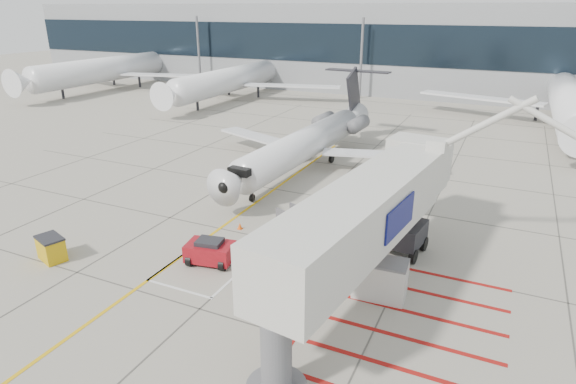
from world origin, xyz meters
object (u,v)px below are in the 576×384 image
at_px(regional_jet, 294,133).
at_px(spill_bin, 51,248).
at_px(jet_bridge, 359,229).
at_px(pushback_tug, 210,251).

relative_size(regional_jet, spill_bin, 17.42).
xyz_separation_m(jet_bridge, pushback_tug, (-8.58, 0.39, -3.23)).
distance_m(pushback_tug, spill_bin, 9.08).
relative_size(regional_jet, jet_bridge, 1.43).
xyz_separation_m(regional_jet, pushback_tug, (1.95, -15.64, -2.98)).
distance_m(regional_jet, jet_bridge, 19.19).
height_order(jet_bridge, spill_bin, jet_bridge).
bearing_deg(pushback_tug, jet_bridge, -12.69).
xyz_separation_m(pushback_tug, spill_bin, (-8.38, -3.49, -0.05)).
relative_size(regional_jet, pushback_tug, 11.01).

